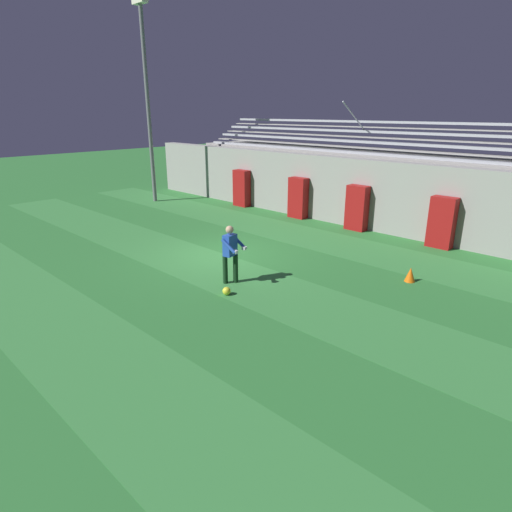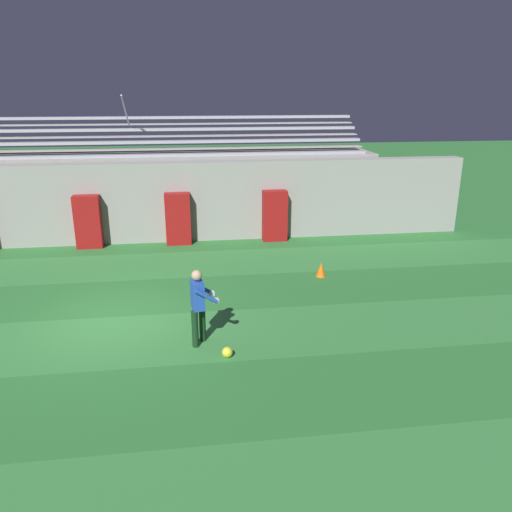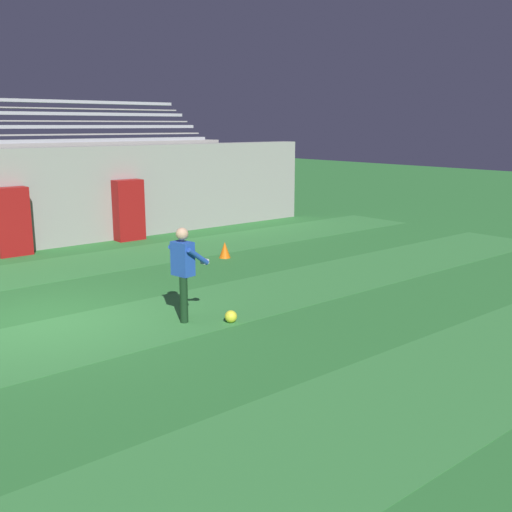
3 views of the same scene
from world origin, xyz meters
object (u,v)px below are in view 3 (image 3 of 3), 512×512
at_px(padding_pillar_far_right, 129,210).
at_px(goalkeeper, 184,268).
at_px(soccer_ball, 231,317).
at_px(traffic_cone, 225,250).
at_px(padding_pillar_gate_right, 12,222).

xyz_separation_m(padding_pillar_far_right, goalkeeper, (-2.90, -7.44, 0.05)).
relative_size(soccer_ball, traffic_cone, 0.52).
bearing_deg(goalkeeper, padding_pillar_gate_right, 93.92).
bearing_deg(padding_pillar_far_right, padding_pillar_gate_right, 180.00).
bearing_deg(padding_pillar_far_right, goalkeeper, -111.31).
xyz_separation_m(padding_pillar_far_right, soccer_ball, (-2.37, -8.10, -0.80)).
bearing_deg(padding_pillar_gate_right, traffic_cone, -42.88).
relative_size(padding_pillar_far_right, traffic_cone, 4.32).
bearing_deg(padding_pillar_gate_right, soccer_ball, -82.69).
xyz_separation_m(padding_pillar_gate_right, goalkeeper, (0.51, -7.44, 0.05)).
relative_size(goalkeeper, soccer_ball, 7.59).
xyz_separation_m(goalkeeper, traffic_cone, (3.61, 3.62, -0.74)).
distance_m(padding_pillar_far_right, traffic_cone, 3.96).
bearing_deg(goalkeeper, padding_pillar_far_right, 68.69).
distance_m(padding_pillar_gate_right, traffic_cone, 5.67).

